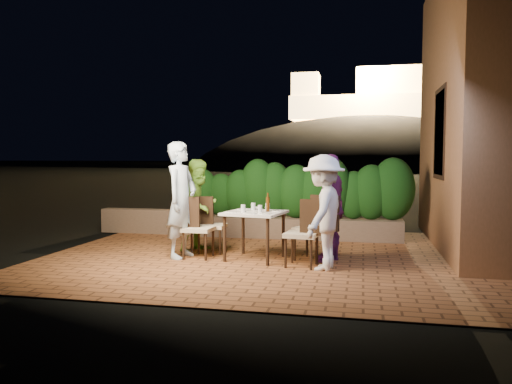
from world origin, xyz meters
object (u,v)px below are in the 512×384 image
(diner_blue, at_px, (181,200))
(dining_table, at_px, (255,235))
(bowl, at_px, (257,208))
(parapet_lamp, at_px, (180,207))
(chair_right_back, at_px, (312,227))
(chair_left_back, at_px, (212,225))
(beer_bottle, at_px, (268,202))
(diner_purple, at_px, (331,208))
(diner_green, at_px, (200,205))
(chair_left_front, at_px, (198,228))
(chair_right_front, at_px, (301,233))
(diner_white, at_px, (323,212))

(diner_blue, bearing_deg, dining_table, -74.21)
(bowl, relative_size, diner_blue, 0.08)
(parapet_lamp, bearing_deg, chair_right_back, -35.16)
(chair_left_back, relative_size, diner_blue, 0.51)
(beer_bottle, bearing_deg, diner_purple, 4.27)
(diner_blue, xyz_separation_m, diner_green, (0.10, 0.60, -0.14))
(bowl, distance_m, chair_left_back, 0.84)
(chair_left_back, distance_m, diner_purple, 2.04)
(bowl, bearing_deg, beer_bottle, -50.37)
(bowl, bearing_deg, diner_blue, -159.35)
(bowl, distance_m, diner_blue, 1.22)
(chair_left_front, relative_size, chair_right_back, 0.95)
(chair_right_front, relative_size, diner_white, 0.60)
(beer_bottle, bearing_deg, chair_right_front, -34.18)
(dining_table, bearing_deg, chair_right_back, 7.48)
(diner_green, bearing_deg, bowl, -74.82)
(bowl, height_order, diner_green, diner_green)
(bowl, xyz_separation_m, diner_green, (-1.03, 0.17, 0.01))
(diner_green, bearing_deg, parapet_lamp, 55.23)
(bowl, height_order, chair_left_back, chair_left_back)
(dining_table, height_order, chair_left_back, chair_left_back)
(beer_bottle, height_order, parapet_lamp, beer_bottle)
(chair_right_front, height_order, diner_green, diner_green)
(chair_right_back, relative_size, diner_purple, 0.62)
(dining_table, xyz_separation_m, bowl, (-0.03, 0.32, 0.39))
(diner_blue, distance_m, parapet_lamp, 2.50)
(beer_bottle, relative_size, chair_left_back, 0.31)
(chair_right_front, xyz_separation_m, diner_white, (0.32, -0.13, 0.32))
(diner_white, bearing_deg, dining_table, -102.54)
(beer_bottle, xyz_separation_m, chair_right_back, (0.68, 0.08, -0.39))
(parapet_lamp, bearing_deg, diner_purple, -32.76)
(dining_table, relative_size, chair_left_back, 0.90)
(bowl, distance_m, diner_green, 1.05)
(diner_white, distance_m, parapet_lamp, 4.16)
(chair_left_front, relative_size, diner_purple, 0.59)
(diner_blue, xyz_separation_m, diner_white, (2.27, -0.37, -0.10))
(chair_left_front, height_order, diner_green, diner_green)
(dining_table, distance_m, diner_blue, 1.29)
(beer_bottle, distance_m, chair_right_back, 0.79)
(diner_blue, bearing_deg, chair_left_back, -25.13)
(chair_left_back, relative_size, diner_white, 0.58)
(bowl, distance_m, chair_right_back, 0.97)
(diner_purple, bearing_deg, chair_left_front, -71.81)
(diner_green, distance_m, diner_white, 2.38)
(dining_table, xyz_separation_m, chair_left_front, (-0.90, -0.08, 0.11))
(beer_bottle, xyz_separation_m, diner_blue, (-1.37, -0.14, 0.02))
(chair_left_front, bearing_deg, beer_bottle, 7.32)
(beer_bottle, height_order, chair_right_front, beer_bottle)
(diner_purple, distance_m, parapet_lamp, 3.86)
(chair_left_back, height_order, parapet_lamp, chair_left_back)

